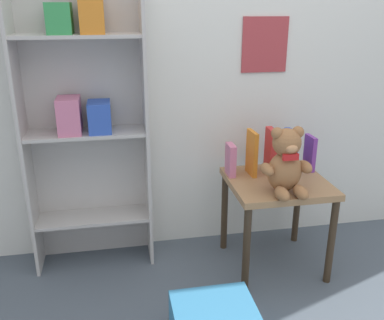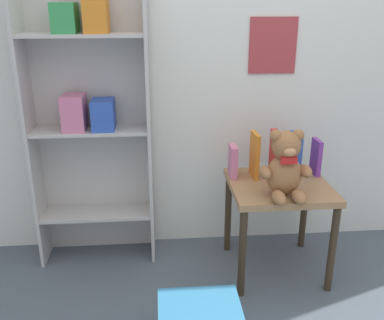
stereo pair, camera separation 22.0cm
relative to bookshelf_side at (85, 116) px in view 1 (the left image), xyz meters
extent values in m
cube|color=silver|center=(0.84, 0.13, 0.36)|extent=(4.80, 0.06, 2.50)
cube|color=#A8383D|center=(1.05, 0.10, 0.35)|extent=(0.28, 0.01, 0.32)
cube|color=#BCB7B2|center=(-0.33, -0.04, -0.09)|extent=(0.02, 0.24, 1.61)
cube|color=#BCB7B2|center=(0.33, -0.04, -0.09)|extent=(0.02, 0.24, 1.61)
cube|color=#BCB7B2|center=(0.00, 0.08, -0.09)|extent=(0.67, 0.02, 1.61)
cube|color=#BCB7B2|center=(0.00, -0.04, -0.60)|extent=(0.64, 0.22, 0.02)
cube|color=#BCB7B2|center=(0.00, -0.04, -0.09)|extent=(0.64, 0.22, 0.02)
cube|color=#BCB7B2|center=(0.00, -0.04, 0.42)|extent=(0.64, 0.22, 0.02)
cube|color=#33934C|center=(-0.08, -0.05, 0.51)|extent=(0.12, 0.17, 0.15)
cube|color=orange|center=(0.08, -0.05, 0.53)|extent=(0.12, 0.17, 0.19)
cube|color=#D17093|center=(-0.08, -0.05, 0.02)|extent=(0.12, 0.17, 0.19)
cube|color=#2D51B7|center=(0.08, -0.05, 0.00)|extent=(0.12, 0.17, 0.17)
cube|color=#9E754C|center=(1.03, -0.27, -0.37)|extent=(0.54, 0.51, 0.04)
cylinder|color=#37291A|center=(0.79, -0.50, -0.64)|extent=(0.04, 0.04, 0.51)
cylinder|color=#37291A|center=(1.27, -0.50, -0.64)|extent=(0.04, 0.04, 0.51)
cylinder|color=#37291A|center=(0.79, -0.05, -0.64)|extent=(0.04, 0.04, 0.51)
cylinder|color=#37291A|center=(1.27, -0.05, -0.64)|extent=(0.04, 0.04, 0.51)
ellipsoid|color=#99663D|center=(1.01, -0.41, -0.24)|extent=(0.18, 0.14, 0.21)
sphere|color=#99663D|center=(1.01, -0.41, -0.08)|extent=(0.15, 0.15, 0.15)
sphere|color=#99663D|center=(0.95, -0.41, -0.03)|extent=(0.06, 0.06, 0.06)
sphere|color=#99663D|center=(1.06, -0.41, -0.03)|extent=(0.06, 0.06, 0.06)
ellipsoid|color=tan|center=(1.01, -0.48, -0.10)|extent=(0.06, 0.04, 0.04)
ellipsoid|color=#99663D|center=(0.91, -0.43, -0.22)|extent=(0.06, 0.12, 0.06)
ellipsoid|color=#99663D|center=(1.11, -0.43, -0.22)|extent=(0.06, 0.12, 0.06)
ellipsoid|color=#99663D|center=(0.96, -0.52, -0.32)|extent=(0.06, 0.13, 0.06)
ellipsoid|color=#99663D|center=(1.06, -0.52, -0.32)|extent=(0.06, 0.13, 0.06)
cube|color=red|center=(1.01, -0.47, -0.14)|extent=(0.08, 0.02, 0.03)
cube|color=#D17093|center=(0.79, -0.15, -0.26)|extent=(0.04, 0.11, 0.18)
cube|color=orange|center=(0.91, -0.16, -0.22)|extent=(0.03, 0.13, 0.26)
cube|color=red|center=(1.03, -0.14, -0.22)|extent=(0.04, 0.13, 0.26)
cube|color=#2D51B7|center=(1.15, -0.14, -0.23)|extent=(0.03, 0.14, 0.24)
cube|color=purple|center=(1.27, -0.15, -0.25)|extent=(0.03, 0.12, 0.21)
camera|label=1|loc=(0.16, -2.35, 0.58)|focal=40.00mm
camera|label=2|loc=(0.37, -2.38, 0.58)|focal=40.00mm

